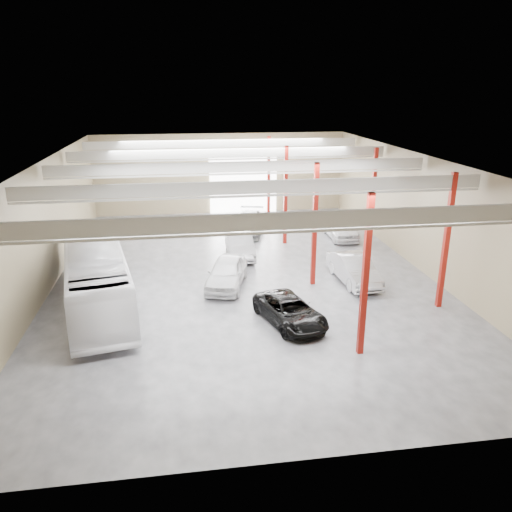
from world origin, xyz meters
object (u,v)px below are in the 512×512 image
object	(u,v)px
car_right_far	(340,227)
coach_bus	(96,275)
car_row_c	(248,223)
car_right_near	(354,269)
car_row_b	(240,245)
black_sedan	(290,311)
car_row_a	(227,273)

from	to	relation	value
car_right_far	coach_bus	bearing A→B (deg)	-147.16
car_row_c	car_right_far	size ratio (longest dim) A/B	1.15
coach_bus	car_row_c	xyz separation A→B (m)	(9.56, 12.18, -0.89)
coach_bus	car_right_near	xyz separation A→B (m)	(14.27, 1.09, -0.88)
car_row_c	car_right_near	size ratio (longest dim) A/B	1.12
car_row_b	car_right_near	world-z (taller)	car_right_near
black_sedan	car_row_a	xyz separation A→B (m)	(-2.57, 5.20, 0.17)
coach_bus	car_right_near	size ratio (longest dim) A/B	2.47
car_right_near	car_row_a	bearing A→B (deg)	172.93
car_row_a	car_right_near	size ratio (longest dim) A/B	0.98
black_sedan	car_right_near	xyz separation A→B (m)	(4.82, 4.74, 0.16)
car_row_c	car_row_a	bearing A→B (deg)	-89.63
black_sedan	car_right_near	world-z (taller)	car_right_near
car_row_c	car_right_far	distance (m)	7.07
black_sedan	car_row_b	distance (m)	10.47
car_right_near	car_right_far	bearing A→B (deg)	73.87
coach_bus	car_row_a	xyz separation A→B (m)	(6.88, 1.55, -0.87)
car_right_near	black_sedan	bearing A→B (deg)	-138.97
coach_bus	car_right_near	bearing A→B (deg)	-7.00
car_right_far	car_row_c	bearing A→B (deg)	162.49
coach_bus	car_row_a	distance (m)	7.11
car_right_near	car_row_b	bearing A→B (deg)	133.29
car_row_a	coach_bus	bearing A→B (deg)	-152.11
car_row_b	car_right_far	xyz separation A→B (m)	(8.00, 3.13, 0.03)
car_row_a	car_row_c	xyz separation A→B (m)	(2.68, 10.63, -0.03)
coach_bus	car_right_near	world-z (taller)	coach_bus
coach_bus	car_right_far	distance (m)	19.03
car_row_b	coach_bus	bearing A→B (deg)	-140.18
car_row_b	car_row_c	distance (m)	5.59
car_row_c	black_sedan	bearing A→B (deg)	-75.88
car_right_near	car_right_far	distance (m)	9.01
coach_bus	car_right_far	size ratio (longest dim) A/B	2.55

